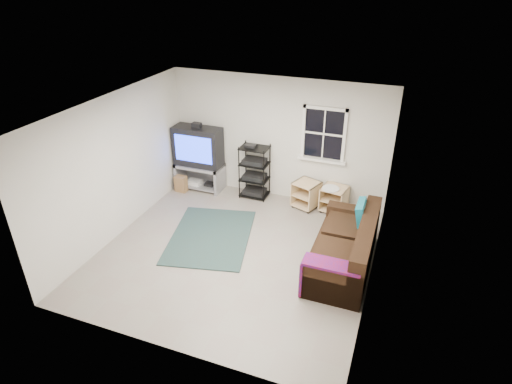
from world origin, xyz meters
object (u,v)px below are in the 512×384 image
at_px(sofa, 346,249).
at_px(side_table_right, 334,197).
at_px(av_rack, 255,175).
at_px(tv_unit, 199,153).
at_px(side_table_left, 307,193).

bearing_deg(sofa, side_table_right, 106.96).
bearing_deg(av_rack, tv_unit, -177.88).
distance_m(side_table_right, sofa, 1.87).
bearing_deg(av_rack, side_table_right, -0.00).
bearing_deg(tv_unit, side_table_left, 0.45).
relative_size(av_rack, side_table_left, 1.95).
bearing_deg(sofa, side_table_left, 122.14).
bearing_deg(side_table_left, tv_unit, -179.55).
bearing_deg(side_table_left, sofa, -57.86).
xyz_separation_m(tv_unit, side_table_right, (3.03, 0.05, -0.54)).
bearing_deg(side_table_right, sofa, -73.04).
height_order(tv_unit, av_rack, tv_unit).
height_order(av_rack, side_table_left, av_rack).
bearing_deg(sofa, tv_unit, 154.09).
height_order(side_table_left, side_table_right, side_table_left).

